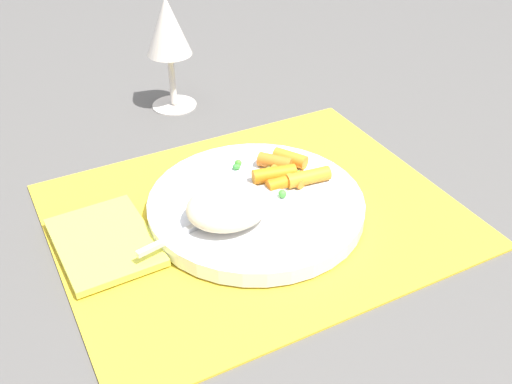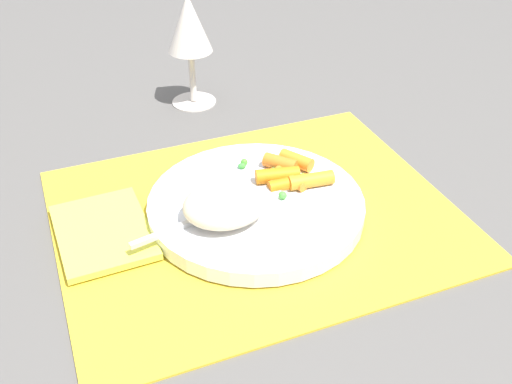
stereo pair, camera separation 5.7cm
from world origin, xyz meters
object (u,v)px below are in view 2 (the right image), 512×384
(carrot_portion, at_px, (291,174))
(rice_mound, at_px, (225,204))
(napkin, at_px, (103,232))
(wine_glass, at_px, (189,28))
(plate, at_px, (256,206))
(fork, at_px, (232,206))

(carrot_portion, bearing_deg, rice_mound, -156.96)
(napkin, bearing_deg, wine_glass, 56.17)
(plate, bearing_deg, rice_mound, -156.20)
(fork, height_order, napkin, fork)
(fork, bearing_deg, rice_mound, -134.02)
(plate, relative_size, rice_mound, 2.69)
(carrot_portion, bearing_deg, fork, -161.32)
(napkin, bearing_deg, plate, -8.03)
(plate, height_order, rice_mound, rice_mound)
(wine_glass, height_order, napkin, wine_glass)
(plate, relative_size, fork, 1.24)
(wine_glass, bearing_deg, fork, -98.95)
(plate, bearing_deg, carrot_portion, 22.41)
(rice_mound, relative_size, carrot_portion, 1.06)
(plate, xyz_separation_m, rice_mound, (-0.04, -0.02, 0.03))
(rice_mound, xyz_separation_m, napkin, (-0.13, 0.04, -0.03))
(rice_mound, relative_size, napkin, 0.70)
(plate, height_order, napkin, plate)
(plate, distance_m, napkin, 0.17)
(rice_mound, height_order, fork, rice_mound)
(rice_mound, bearing_deg, fork, 45.98)
(plate, relative_size, napkin, 1.88)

